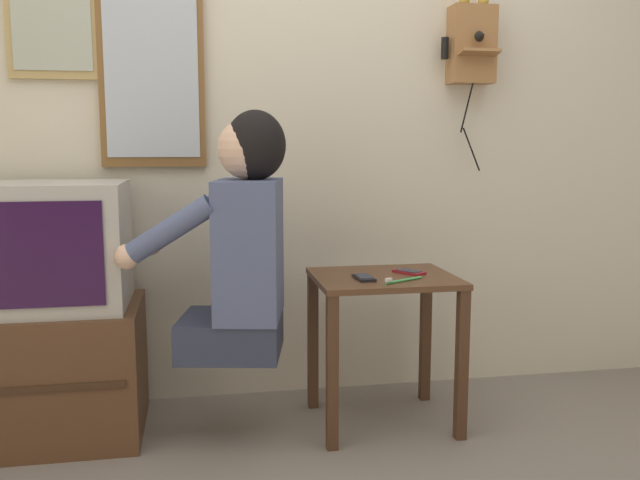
# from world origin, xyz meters

# --- Properties ---
(wall_back) EXTENTS (6.80, 0.05, 2.55)m
(wall_back) POSITION_xyz_m (0.00, 1.04, 1.27)
(wall_back) COLOR beige
(wall_back) RESTS_ON ground_plane
(side_table) EXTENTS (0.53, 0.45, 0.59)m
(side_table) POSITION_xyz_m (0.32, 0.61, 0.46)
(side_table) COLOR #51331E
(side_table) RESTS_ON ground_plane
(person) EXTENTS (0.62, 0.46, 0.88)m
(person) POSITION_xyz_m (-0.23, 0.56, 0.75)
(person) COLOR #2D3347
(person) RESTS_ON ground_plane
(tv_stand) EXTENTS (0.71, 0.52, 0.49)m
(tv_stand) POSITION_xyz_m (-0.96, 0.73, 0.25)
(tv_stand) COLOR #51331E
(tv_stand) RESTS_ON ground_plane
(television) EXTENTS (0.58, 0.46, 0.46)m
(television) POSITION_xyz_m (-0.93, 0.73, 0.72)
(television) COLOR #ADA89E
(television) RESTS_ON tv_stand
(wall_phone_antique) EXTENTS (0.23, 0.19, 0.74)m
(wall_phone_antique) POSITION_xyz_m (0.79, 0.96, 1.51)
(wall_phone_antique) COLOR #9E6B3D
(framed_picture) EXTENTS (0.34, 0.03, 0.46)m
(framed_picture) POSITION_xyz_m (-0.92, 1.01, 1.57)
(framed_picture) COLOR tan
(wall_mirror) EXTENTS (0.41, 0.03, 0.78)m
(wall_mirror) POSITION_xyz_m (-0.55, 1.00, 1.39)
(wall_mirror) COLOR brown
(cell_phone_held) EXTENTS (0.07, 0.13, 0.01)m
(cell_phone_held) POSITION_xyz_m (0.22, 0.56, 0.59)
(cell_phone_held) COLOR black
(cell_phone_held) RESTS_ON side_table
(cell_phone_spare) EXTENTS (0.12, 0.14, 0.01)m
(cell_phone_spare) POSITION_xyz_m (0.42, 0.63, 0.59)
(cell_phone_spare) COLOR maroon
(cell_phone_spare) RESTS_ON side_table
(toothbrush) EXTENTS (0.16, 0.09, 0.02)m
(toothbrush) POSITION_xyz_m (0.34, 0.48, 0.59)
(toothbrush) COLOR #4CBF66
(toothbrush) RESTS_ON side_table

